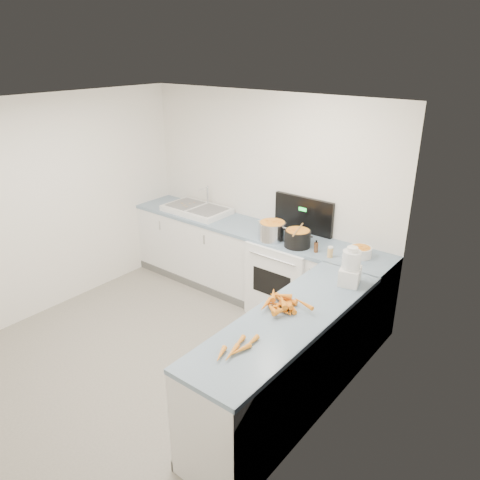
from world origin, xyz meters
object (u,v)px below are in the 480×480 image
Objects in this scene: sink at (197,209)px; spice_jar at (330,253)px; stove at (288,275)px; food_processor at (351,268)px; black_pot at (297,239)px; mixing_bowl at (361,252)px; extract_bottle at (316,247)px; steel_pot at (272,232)px.

sink is 2.06m from spice_jar.
stove is 1.33m from food_processor.
sink reaches higher than spice_jar.
black_pot is 0.68m from mixing_bowl.
mixing_bowl is at bearing 23.82° from extract_bottle.
stove is at bearing 165.12° from spice_jar.
steel_pot is at bearing -178.22° from black_pot.
sink is 2.35× the size of food_processor.
sink reaches higher than mixing_bowl.
mixing_bowl is (0.66, 0.17, -0.03)m from black_pot.
food_processor reaches higher than sink.
mixing_bowl is (0.84, 0.04, 0.52)m from stove.
stove is 4.39× the size of steel_pot.
black_pot is 0.95m from food_processor.
steel_pot reaches higher than black_pot.
spice_jar is (-0.24, -0.20, -0.00)m from mixing_bowl.
extract_bottle is (1.87, -0.16, 0.02)m from sink.
stove is 0.69m from extract_bottle.
food_processor is (1.02, -0.57, 0.62)m from stove.
black_pot is 0.24m from extract_bottle.
sink is at bearing 174.95° from black_pot.
mixing_bowl is at bearing 39.98° from spice_jar.
stove reaches higher than extract_bottle.
food_processor is (2.47, -0.59, 0.12)m from sink.
food_processor is (0.84, -0.44, 0.07)m from black_pot.
steel_pot is 3.07× the size of spice_jar.
steel_pot is at bearing -169.56° from mixing_bowl.
black_pot is 1.26× the size of mixing_bowl.
black_pot reaches higher than mixing_bowl.
stove is at bearing 44.31° from steel_pot.
stove is 3.72× the size of food_processor.
steel_pot is 0.33m from black_pot.
extract_bottle is 1.09× the size of spice_jar.
extract_bottle reaches higher than mixing_bowl.
mixing_bowl is 0.62× the size of food_processor.
steel_pot is 0.57m from extract_bottle.
sink reaches higher than black_pot.
food_processor reaches higher than steel_pot.
food_processor is (0.60, -0.43, 0.10)m from extract_bottle.
extract_bottle is at bearing -0.33° from steel_pot.
stove is 0.81m from spice_jar.
steel_pot reaches higher than extract_bottle.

